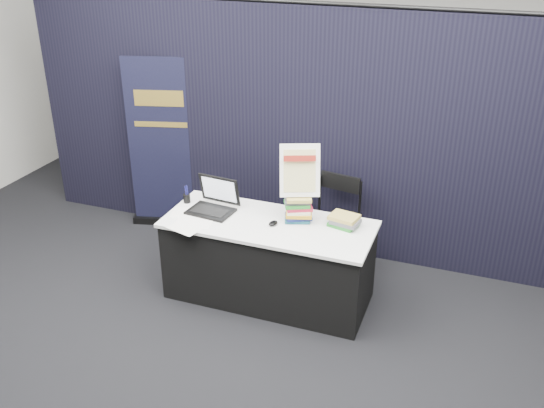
% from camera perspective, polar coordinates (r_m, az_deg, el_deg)
% --- Properties ---
extents(floor, '(8.00, 8.00, 0.00)m').
position_cam_1_polar(floor, '(5.14, -2.54, -11.88)').
color(floor, black).
rests_on(floor, ground).
extents(wall_back, '(8.00, 0.02, 3.50)m').
position_cam_1_polar(wall_back, '(8.02, 8.79, 15.54)').
color(wall_back, '#B4B2AA').
rests_on(wall_back, floor).
extents(drape_partition, '(6.00, 0.08, 2.40)m').
position_cam_1_polar(drape_partition, '(5.90, 3.31, 6.56)').
color(drape_partition, black).
rests_on(drape_partition, floor).
extents(display_table, '(1.80, 0.75, 0.75)m').
position_cam_1_polar(display_table, '(5.35, -0.32, -5.31)').
color(display_table, black).
rests_on(display_table, floor).
extents(laptop, '(0.41, 0.34, 0.29)m').
position_cam_1_polar(laptop, '(5.38, -5.58, 0.07)').
color(laptop, black).
rests_on(laptop, display_table).
extents(mouse, '(0.08, 0.11, 0.03)m').
position_cam_1_polar(mouse, '(5.12, 0.10, -1.82)').
color(mouse, black).
rests_on(mouse, display_table).
extents(brochure_left, '(0.32, 0.26, 0.00)m').
position_cam_1_polar(brochure_left, '(5.13, -8.15, -2.22)').
color(brochure_left, white).
rests_on(brochure_left, display_table).
extents(brochure_mid, '(0.33, 0.26, 0.00)m').
position_cam_1_polar(brochure_mid, '(5.37, -7.85, -0.87)').
color(brochure_mid, white).
rests_on(brochure_mid, display_table).
extents(brochure_right, '(0.34, 0.27, 0.00)m').
position_cam_1_polar(brochure_right, '(5.21, -7.34, -1.71)').
color(brochure_right, white).
rests_on(brochure_right, display_table).
extents(pen_cup, '(0.07, 0.07, 0.08)m').
position_cam_1_polar(pen_cup, '(5.56, -8.02, 0.53)').
color(pen_cup, black).
rests_on(pen_cup, display_table).
extents(book_stack_tall, '(0.25, 0.23, 0.23)m').
position_cam_1_polar(book_stack_tall, '(5.16, 2.46, -0.42)').
color(book_stack_tall, '#184F5E').
rests_on(book_stack_tall, display_table).
extents(book_stack_short, '(0.26, 0.21, 0.10)m').
position_cam_1_polar(book_stack_short, '(5.12, 6.81, -1.61)').
color(book_stack_short, '#217F27').
rests_on(book_stack_short, display_table).
extents(info_sign, '(0.36, 0.24, 0.46)m').
position_cam_1_polar(info_sign, '(5.05, 2.64, 3.11)').
color(info_sign, black).
rests_on(info_sign, book_stack_tall).
extents(pullup_banner, '(0.78, 0.31, 1.85)m').
position_cam_1_polar(pullup_banner, '(6.54, -10.12, 4.62)').
color(pullup_banner, black).
rests_on(pullup_banner, floor).
extents(stacking_chair, '(0.48, 0.49, 0.92)m').
position_cam_1_polar(stacking_chair, '(5.75, 5.89, -1.56)').
color(stacking_chair, black).
rests_on(stacking_chair, floor).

